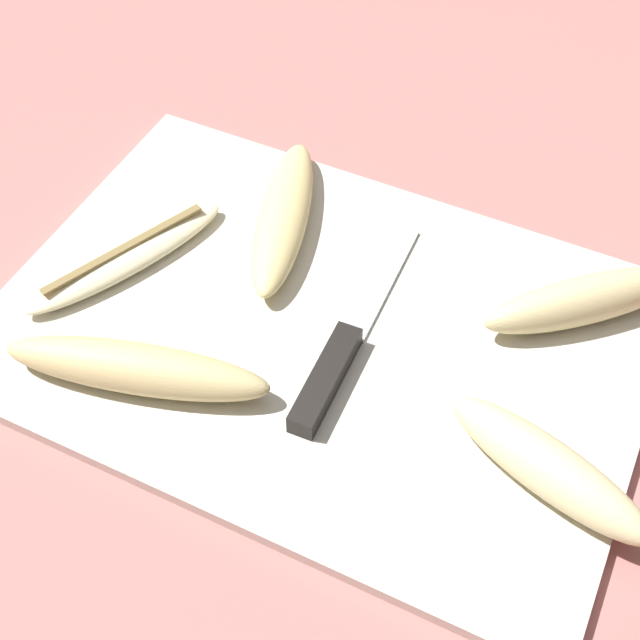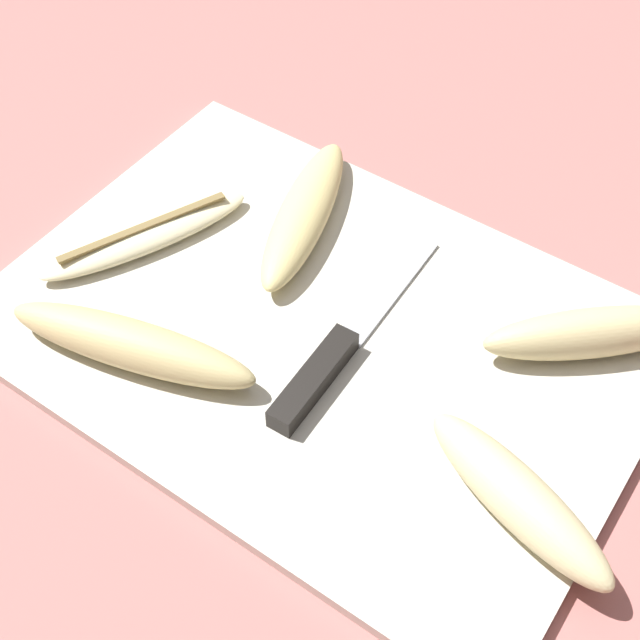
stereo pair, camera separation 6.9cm
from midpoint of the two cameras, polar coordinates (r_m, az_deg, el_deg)
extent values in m
plane|color=#B76B66|center=(0.71, -2.79, -1.30)|extent=(4.00, 4.00, 0.00)
cube|color=beige|center=(0.70, -2.81, -1.00)|extent=(0.50, 0.35, 0.01)
cube|color=black|center=(0.66, -2.64, -3.99)|extent=(0.02, 0.10, 0.02)
cube|color=#B7BABF|center=(0.73, 1.16, 2.36)|extent=(0.03, 0.13, 0.00)
ellipsoid|color=beige|center=(0.76, -14.89, 3.79)|extent=(0.11, 0.19, 0.02)
cube|color=olive|center=(0.75, -15.05, 4.32)|extent=(0.07, 0.14, 0.00)
ellipsoid|color=#DBC684|center=(0.67, -14.58, -3.20)|extent=(0.20, 0.09, 0.04)
ellipsoid|color=beige|center=(0.62, 11.30, -9.46)|extent=(0.16, 0.09, 0.04)
ellipsoid|color=beige|center=(0.71, 13.97, 1.08)|extent=(0.15, 0.14, 0.04)
ellipsoid|color=#EDD689|center=(0.76, -4.97, 6.51)|extent=(0.10, 0.19, 0.03)
camera|label=1|loc=(0.03, -92.87, -3.52)|focal=50.00mm
camera|label=2|loc=(0.03, 87.13, 3.52)|focal=50.00mm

